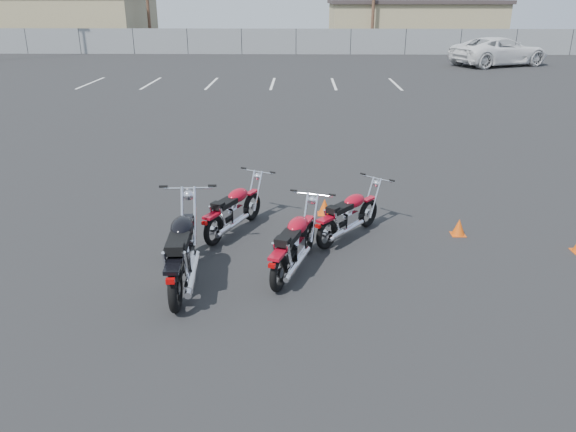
{
  "coord_description": "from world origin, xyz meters",
  "views": [
    {
      "loc": [
        0.4,
        -7.93,
        4.0
      ],
      "look_at": [
        0.2,
        0.6,
        0.65
      ],
      "focal_mm": 35.0,
      "sensor_mm": 36.0,
      "label": 1
    }
  ],
  "objects_px": {
    "motorcycle_second_black": "(182,250)",
    "motorcycle_third_red": "(349,215)",
    "white_van": "(501,43)",
    "motorcycle_rear_red": "(294,244)",
    "motorcycle_front_red": "(234,210)"
  },
  "relations": [
    {
      "from": "motorcycle_second_black",
      "to": "white_van",
      "type": "xyz_separation_m",
      "value": [
        13.86,
        28.49,
        0.81
      ]
    },
    {
      "from": "motorcycle_second_black",
      "to": "motorcycle_rear_red",
      "type": "bearing_deg",
      "value": 14.96
    },
    {
      "from": "motorcycle_rear_red",
      "to": "motorcycle_front_red",
      "type": "bearing_deg",
      "value": 126.29
    },
    {
      "from": "motorcycle_front_red",
      "to": "motorcycle_rear_red",
      "type": "relative_size",
      "value": 0.93
    },
    {
      "from": "motorcycle_second_black",
      "to": "white_van",
      "type": "distance_m",
      "value": 31.69
    },
    {
      "from": "motorcycle_third_red",
      "to": "motorcycle_second_black",
      "type": "bearing_deg",
      "value": -145.77
    },
    {
      "from": "motorcycle_front_red",
      "to": "motorcycle_second_black",
      "type": "xyz_separation_m",
      "value": [
        -0.53,
        -1.95,
        0.1
      ]
    },
    {
      "from": "motorcycle_rear_red",
      "to": "white_van",
      "type": "bearing_deg",
      "value": 66.45
    },
    {
      "from": "motorcycle_front_red",
      "to": "motorcycle_rear_red",
      "type": "distance_m",
      "value": 1.87
    },
    {
      "from": "motorcycle_front_red",
      "to": "motorcycle_third_red",
      "type": "height_order",
      "value": "motorcycle_front_red"
    },
    {
      "from": "motorcycle_second_black",
      "to": "motorcycle_rear_red",
      "type": "height_order",
      "value": "motorcycle_second_black"
    },
    {
      "from": "motorcycle_third_red",
      "to": "white_van",
      "type": "xyz_separation_m",
      "value": [
        11.28,
        26.73,
        0.92
      ]
    },
    {
      "from": "motorcycle_second_black",
      "to": "motorcycle_third_red",
      "type": "xyz_separation_m",
      "value": [
        2.58,
        1.75,
        -0.11
      ]
    },
    {
      "from": "motorcycle_rear_red",
      "to": "white_van",
      "type": "xyz_separation_m",
      "value": [
        12.22,
        28.05,
        0.89
      ]
    },
    {
      "from": "motorcycle_rear_red",
      "to": "motorcycle_second_black",
      "type": "bearing_deg",
      "value": -165.04
    }
  ]
}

